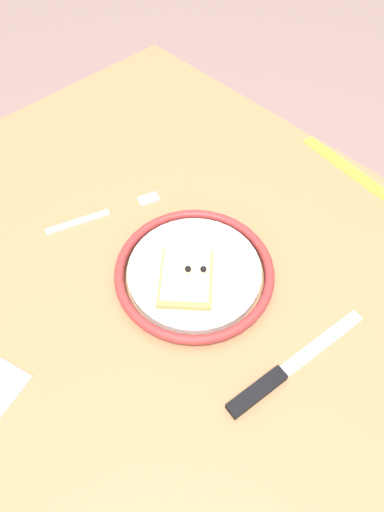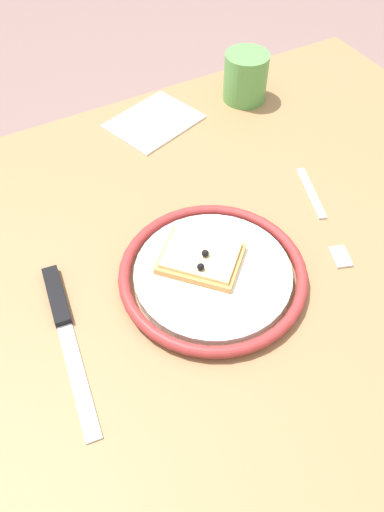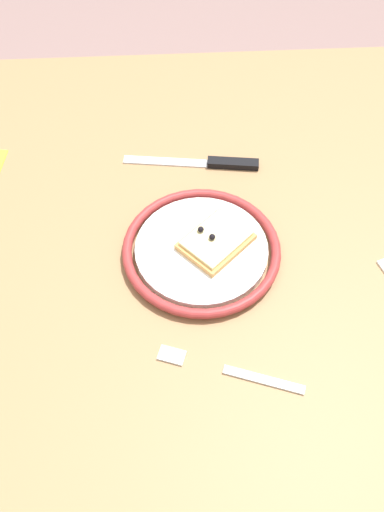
{
  "view_description": "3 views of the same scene",
  "coord_description": "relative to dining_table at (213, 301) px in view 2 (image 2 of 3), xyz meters",
  "views": [
    {
      "loc": [
        0.28,
        -0.24,
        1.27
      ],
      "look_at": [
        -0.01,
        0.03,
        0.73
      ],
      "focal_mm": 30.57,
      "sensor_mm": 36.0,
      "label": 1
    },
    {
      "loc": [
        0.23,
        0.35,
        1.24
      ],
      "look_at": [
        0.03,
        -0.0,
        0.75
      ],
      "focal_mm": 35.24,
      "sensor_mm": 36.0,
      "label": 2
    },
    {
      "loc": [
        -0.47,
        0.06,
        1.38
      ],
      "look_at": [
        -0.01,
        0.03,
        0.73
      ],
      "focal_mm": 37.36,
      "sensor_mm": 36.0,
      "label": 3
    }
  ],
  "objects": [
    {
      "name": "dining_table",
      "position": [
        0.0,
        0.0,
        0.0
      ],
      "size": [
        1.09,
        0.84,
        0.71
      ],
      "color": "#936D47",
      "rests_on": "ground_plane"
    },
    {
      "name": "napkin",
      "position": [
        -0.07,
        -0.33,
        0.08
      ],
      "size": [
        0.17,
        0.15,
        0.0
      ],
      "primitive_type": "cube",
      "rotation": [
        0.0,
        0.0,
        0.32
      ],
      "color": "white",
      "rests_on": "dining_table"
    },
    {
      "name": "fork",
      "position": [
        -0.18,
        -0.01,
        0.08
      ],
      "size": [
        0.08,
        0.2,
        0.0
      ],
      "color": "silver",
      "rests_on": "dining_table"
    },
    {
      "name": "knife",
      "position": [
        0.21,
        -0.02,
        0.08
      ],
      "size": [
        0.05,
        0.24,
        0.01
      ],
      "color": "silver",
      "rests_on": "dining_table"
    },
    {
      "name": "pizza_slice_near",
      "position": [
        0.02,
        -0.01,
        0.1
      ],
      "size": [
        0.13,
        0.13,
        0.03
      ],
      "color": "tan",
      "rests_on": "plate"
    },
    {
      "name": "plate",
      "position": [
        0.01,
        0.02,
        0.09
      ],
      "size": [
        0.25,
        0.25,
        0.02
      ],
      "color": "white",
      "rests_on": "dining_table"
    },
    {
      "name": "cup",
      "position": [
        -0.25,
        -0.32,
        0.12
      ],
      "size": [
        0.08,
        0.08,
        0.09
      ],
      "primitive_type": "cylinder",
      "color": "#599E4C",
      "rests_on": "dining_table"
    },
    {
      "name": "ground_plane",
      "position": [
        0.0,
        0.0,
        -0.63
      ],
      "size": [
        6.0,
        6.0,
        0.0
      ],
      "primitive_type": "plane",
      "color": "#826663"
    }
  ]
}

